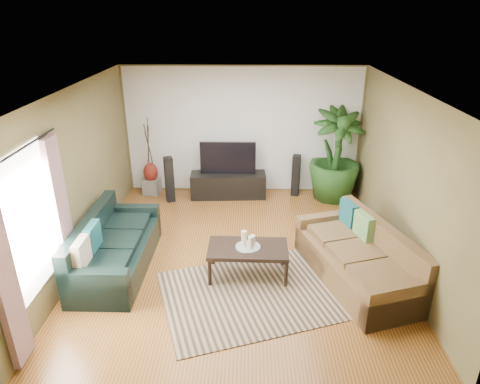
{
  "coord_description": "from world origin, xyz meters",
  "views": [
    {
      "loc": [
        0.14,
        -6.05,
        3.78
      ],
      "look_at": [
        0.0,
        0.2,
        1.05
      ],
      "focal_mm": 32.0,
      "sensor_mm": 36.0,
      "label": 1
    }
  ],
  "objects_px": {
    "sofa_right": "(357,254)",
    "side_table": "(107,233)",
    "tv_stand": "(228,185)",
    "speaker_right": "(296,175)",
    "coffee_table": "(248,261)",
    "speaker_left": "(169,179)",
    "potted_plant": "(336,155)",
    "television": "(228,158)",
    "pedestal": "(152,186)",
    "sofa_left": "(116,244)",
    "vase": "(151,172)"
  },
  "relations": [
    {
      "from": "sofa_left",
      "to": "speaker_left",
      "type": "bearing_deg",
      "value": -8.57
    },
    {
      "from": "sofa_right",
      "to": "side_table",
      "type": "distance_m",
      "value": 4.09
    },
    {
      "from": "television",
      "to": "speaker_left",
      "type": "bearing_deg",
      "value": -167.71
    },
    {
      "from": "tv_stand",
      "to": "sofa_left",
      "type": "bearing_deg",
      "value": -122.79
    },
    {
      "from": "pedestal",
      "to": "tv_stand",
      "type": "bearing_deg",
      "value": -4.57
    },
    {
      "from": "speaker_left",
      "to": "side_table",
      "type": "xyz_separation_m",
      "value": [
        -0.74,
        -1.88,
        -0.24
      ]
    },
    {
      "from": "speaker_right",
      "to": "vase",
      "type": "distance_m",
      "value": 3.12
    },
    {
      "from": "speaker_left",
      "to": "speaker_right",
      "type": "height_order",
      "value": "speaker_left"
    },
    {
      "from": "potted_plant",
      "to": "pedestal",
      "type": "height_order",
      "value": "potted_plant"
    },
    {
      "from": "sofa_right",
      "to": "coffee_table",
      "type": "bearing_deg",
      "value": -110.39
    },
    {
      "from": "sofa_left",
      "to": "television",
      "type": "relative_size",
      "value": 1.87
    },
    {
      "from": "sofa_left",
      "to": "potted_plant",
      "type": "height_order",
      "value": "potted_plant"
    },
    {
      "from": "vase",
      "to": "pedestal",
      "type": "bearing_deg",
      "value": 180.0
    },
    {
      "from": "sofa_left",
      "to": "vase",
      "type": "relative_size",
      "value": 5.04
    },
    {
      "from": "sofa_right",
      "to": "side_table",
      "type": "relative_size",
      "value": 4.55
    },
    {
      "from": "sofa_left",
      "to": "coffee_table",
      "type": "bearing_deg",
      "value": -94.39
    },
    {
      "from": "side_table",
      "to": "sofa_right",
      "type": "bearing_deg",
      "value": -12.37
    },
    {
      "from": "sofa_left",
      "to": "speaker_left",
      "type": "height_order",
      "value": "speaker_left"
    },
    {
      "from": "television",
      "to": "speaker_right",
      "type": "relative_size",
      "value": 1.29
    },
    {
      "from": "speaker_right",
      "to": "potted_plant",
      "type": "relative_size",
      "value": 0.47
    },
    {
      "from": "coffee_table",
      "to": "vase",
      "type": "xyz_separation_m",
      "value": [
        -2.11,
        3.06,
        0.25
      ]
    },
    {
      "from": "coffee_table",
      "to": "television",
      "type": "distance_m",
      "value": 3.04
    },
    {
      "from": "sofa_right",
      "to": "television",
      "type": "height_order",
      "value": "television"
    },
    {
      "from": "coffee_table",
      "to": "television",
      "type": "xyz_separation_m",
      "value": [
        -0.43,
        2.94,
        0.63
      ]
    },
    {
      "from": "speaker_left",
      "to": "sofa_right",
      "type": "bearing_deg",
      "value": -59.77
    },
    {
      "from": "television",
      "to": "speaker_left",
      "type": "distance_m",
      "value": 1.29
    },
    {
      "from": "pedestal",
      "to": "sofa_left",
      "type": "bearing_deg",
      "value": -88.44
    },
    {
      "from": "speaker_right",
      "to": "potted_plant",
      "type": "distance_m",
      "value": 0.94
    },
    {
      "from": "coffee_table",
      "to": "tv_stand",
      "type": "bearing_deg",
      "value": 99.82
    },
    {
      "from": "coffee_table",
      "to": "pedestal",
      "type": "bearing_deg",
      "value": 125.95
    },
    {
      "from": "coffee_table",
      "to": "television",
      "type": "bearing_deg",
      "value": 99.76
    },
    {
      "from": "sofa_right",
      "to": "tv_stand",
      "type": "height_order",
      "value": "sofa_right"
    },
    {
      "from": "potted_plant",
      "to": "side_table",
      "type": "xyz_separation_m",
      "value": [
        -4.17,
        -2.09,
        -0.72
      ]
    },
    {
      "from": "speaker_left",
      "to": "potted_plant",
      "type": "bearing_deg",
      "value": -15.88
    },
    {
      "from": "speaker_right",
      "to": "sofa_left",
      "type": "bearing_deg",
      "value": -122.26
    },
    {
      "from": "television",
      "to": "potted_plant",
      "type": "distance_m",
      "value": 2.22
    },
    {
      "from": "speaker_right",
      "to": "vase",
      "type": "height_order",
      "value": "speaker_right"
    },
    {
      "from": "sofa_left",
      "to": "television",
      "type": "distance_m",
      "value": 3.24
    },
    {
      "from": "sofa_right",
      "to": "coffee_table",
      "type": "distance_m",
      "value": 1.62
    },
    {
      "from": "tv_stand",
      "to": "side_table",
      "type": "height_order",
      "value": "tv_stand"
    },
    {
      "from": "television",
      "to": "speaker_right",
      "type": "xyz_separation_m",
      "value": [
        1.45,
        0.11,
        -0.42
      ]
    },
    {
      "from": "speaker_right",
      "to": "sofa_right",
      "type": "bearing_deg",
      "value": -65.09
    },
    {
      "from": "coffee_table",
      "to": "television",
      "type": "height_order",
      "value": "television"
    },
    {
      "from": "sofa_right",
      "to": "speaker_right",
      "type": "relative_size",
      "value": 2.46
    },
    {
      "from": "potted_plant",
      "to": "pedestal",
      "type": "xyz_separation_m",
      "value": [
        -3.89,
        0.16,
        -0.79
      ]
    },
    {
      "from": "pedestal",
      "to": "television",
      "type": "bearing_deg",
      "value": -3.89
    },
    {
      "from": "coffee_table",
      "to": "tv_stand",
      "type": "xyz_separation_m",
      "value": [
        -0.43,
        2.92,
        0.02
      ]
    },
    {
      "from": "tv_stand",
      "to": "speaker_right",
      "type": "xyz_separation_m",
      "value": [
        1.45,
        0.13,
        0.18
      ]
    },
    {
      "from": "coffee_table",
      "to": "tv_stand",
      "type": "height_order",
      "value": "tv_stand"
    },
    {
      "from": "coffee_table",
      "to": "vase",
      "type": "relative_size",
      "value": 2.77
    }
  ]
}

